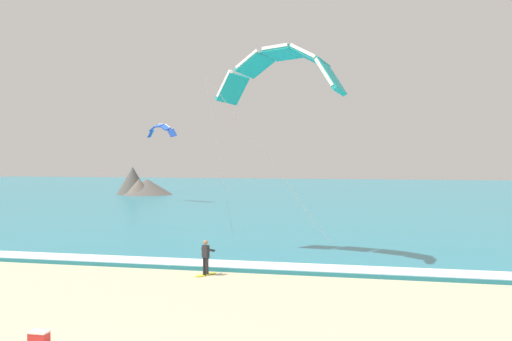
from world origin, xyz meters
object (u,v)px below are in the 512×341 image
(kite_primary, at_px, (280,68))
(cooler_box, at_px, (39,337))
(kitesurfer, at_px, (206,256))
(surfboard, at_px, (206,274))
(kite_distant, at_px, (160,129))

(kite_primary, relative_size, cooler_box, 18.42)
(kitesurfer, height_order, kite_primary, kite_primary)
(surfboard, bearing_deg, cooler_box, -100.00)
(surfboard, relative_size, cooler_box, 2.49)
(kitesurfer, bearing_deg, cooler_box, -100.03)
(kitesurfer, xyz_separation_m, kite_primary, (2.67, 5.18, 9.73))
(kite_distant, bearing_deg, surfboard, -64.88)
(kitesurfer, bearing_deg, surfboard, -117.69)
(kitesurfer, xyz_separation_m, cooler_box, (-1.89, -10.68, -0.74))
(kitesurfer, height_order, cooler_box, kitesurfer)
(kitesurfer, relative_size, cooler_box, 2.91)
(kite_primary, bearing_deg, kite_distant, 121.71)
(kitesurfer, distance_m, kite_distant, 44.46)
(kite_primary, distance_m, kite_distant, 40.43)
(surfboard, bearing_deg, kite_distant, 115.12)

